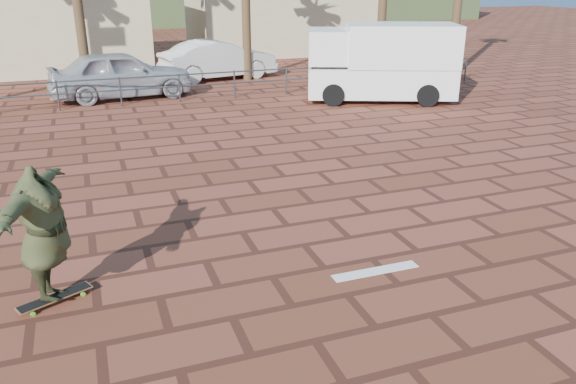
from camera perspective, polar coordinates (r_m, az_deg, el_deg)
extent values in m
plane|color=brown|center=(9.43, 1.65, -5.40)|extent=(120.00, 120.00, 0.00)
cube|color=white|center=(8.74, 8.89, -7.94)|extent=(1.40, 0.22, 0.01)
cylinder|color=#47494F|center=(20.19, -22.35, 9.04)|extent=(0.06, 0.06, 1.00)
cylinder|color=#47494F|center=(20.20, -16.65, 9.74)|extent=(0.06, 0.06, 1.00)
cylinder|color=#47494F|center=(20.41, -10.98, 10.35)|extent=(0.06, 0.06, 1.00)
cylinder|color=#47494F|center=(20.81, -5.46, 10.84)|extent=(0.06, 0.06, 1.00)
cylinder|color=#47494F|center=(21.39, -0.17, 11.22)|extent=(0.06, 0.06, 1.00)
cylinder|color=#47494F|center=(22.14, 4.80, 11.48)|extent=(0.06, 0.06, 1.00)
cylinder|color=#47494F|center=(23.04, 9.43, 11.66)|extent=(0.06, 0.06, 1.00)
cylinder|color=#47494F|center=(24.07, 13.69, 11.75)|extent=(0.06, 0.06, 1.00)
cylinder|color=#47494F|center=(25.21, 17.58, 11.79)|extent=(0.06, 0.06, 1.00)
cylinder|color=#47494F|center=(20.34, -11.07, 11.59)|extent=(24.00, 0.05, 0.05)
cylinder|color=#47494F|center=(20.40, -10.99, 10.49)|extent=(24.00, 0.05, 0.05)
cylinder|color=brown|center=(24.27, -4.32, 18.89)|extent=(0.36, 0.36, 6.50)
cube|color=beige|center=(30.05, -26.32, 14.91)|extent=(12.00, 7.00, 4.00)
cube|color=beige|center=(33.77, -0.71, 17.89)|extent=(10.00, 6.00, 4.50)
cube|color=olive|center=(8.46, -22.60, -9.86)|extent=(1.01, 0.63, 0.02)
cube|color=black|center=(8.46, -22.61, -9.80)|extent=(0.97, 0.59, 0.00)
cube|color=silver|center=(8.38, -24.78, -10.76)|extent=(0.12, 0.17, 0.03)
cube|color=silver|center=(8.58, -20.42, -9.29)|extent=(0.12, 0.17, 0.03)
cylinder|color=#69D72D|center=(8.31, -24.49, -11.21)|extent=(0.07, 0.05, 0.06)
cylinder|color=#69D72D|center=(8.48, -25.00, -10.63)|extent=(0.07, 0.05, 0.06)
cylinder|color=#69D72D|center=(8.51, -20.10, -9.72)|extent=(0.07, 0.05, 0.06)
cylinder|color=#69D72D|center=(8.68, -20.69, -9.19)|extent=(0.07, 0.05, 0.06)
imported|color=#343A1F|center=(8.03, -23.56, -3.94)|extent=(1.22, 2.42, 1.90)
cube|color=white|center=(20.58, 9.33, 11.13)|extent=(5.50, 3.81, 1.04)
cube|color=white|center=(20.50, 11.43, 14.43)|extent=(4.31, 3.41, 1.42)
cube|color=white|center=(20.26, 4.34, 14.56)|extent=(2.17, 2.49, 1.13)
cube|color=black|center=(20.29, 2.53, 13.40)|extent=(0.64, 1.51, 0.61)
cylinder|color=black|center=(19.52, 4.62, 9.81)|extent=(0.80, 0.52, 0.75)
cylinder|color=black|center=(21.46, 4.37, 10.85)|extent=(0.80, 0.52, 0.75)
cylinder|color=black|center=(19.94, 13.99, 9.50)|extent=(0.80, 0.52, 0.75)
cylinder|color=black|center=(21.84, 12.95, 10.57)|extent=(0.80, 0.52, 0.75)
imported|color=#AAACB1|center=(21.54, -16.61, 11.38)|extent=(5.20, 2.51, 1.71)
imported|color=silver|center=(24.83, -7.07, 13.20)|extent=(5.19, 2.62, 1.63)
cylinder|color=gray|center=(22.99, 9.62, 12.87)|extent=(0.05, 0.05, 1.98)
cube|color=#193FB2|center=(22.89, 9.75, 14.88)|extent=(0.38, 0.20, 0.41)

